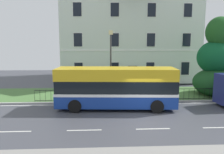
# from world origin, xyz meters

# --- Properties ---
(ground_plane) EXTENTS (60.00, 56.00, 0.18)m
(ground_plane) POSITION_xyz_m (0.00, 1.17, -0.01)
(ground_plane) COLOR #42444B
(georgian_townhouse) EXTENTS (17.29, 11.18, 13.19)m
(georgian_townhouse) POSITION_xyz_m (0.74, 17.48, 6.75)
(georgian_townhouse) COLOR silver
(georgian_townhouse) RESTS_ON ground_plane
(iron_verge_railing) EXTENTS (18.68, 0.04, 0.97)m
(iron_verge_railing) POSITION_xyz_m (0.74, 4.40, 0.62)
(iron_verge_railing) COLOR black
(iron_verge_railing) RESTS_ON ground_plane
(evergreen_tree) EXTENTS (4.59, 4.59, 7.50)m
(evergreen_tree) POSITION_xyz_m (8.02, 6.33, 2.82)
(evergreen_tree) COLOR #423328
(evergreen_tree) RESTS_ON ground_plane
(single_decker_bus) EXTENTS (9.12, 3.11, 3.12)m
(single_decker_bus) POSITION_xyz_m (-1.87, 2.53, 1.64)
(single_decker_bus) COLOR navy
(single_decker_bus) RESTS_ON ground_plane
(street_lamp_post) EXTENTS (0.36, 0.24, 5.93)m
(street_lamp_post) POSITION_xyz_m (-2.14, 5.33, 3.56)
(street_lamp_post) COLOR #333338
(street_lamp_post) RESTS_ON ground_plane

